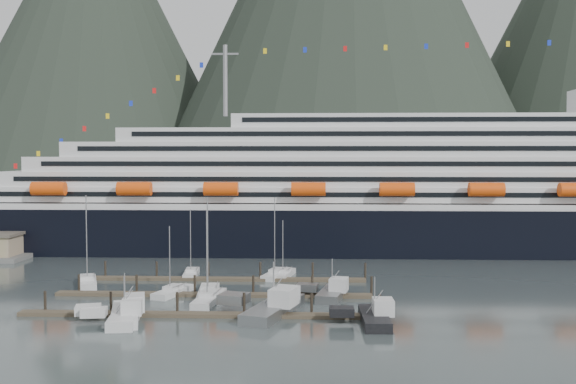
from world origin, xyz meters
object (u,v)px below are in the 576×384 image
(trawler_d, at_px, (373,316))
(trawler_b, at_px, (124,316))
(sailboat_g, at_px, (277,275))
(trawler_c, at_px, (272,307))
(sailboat_a, at_px, (87,283))
(trawler_a, at_px, (124,313))
(sailboat_e, at_px, (191,274))
(sailboat_b, at_px, (208,293))
(trawler_e, at_px, (331,292))
(sailboat_f, at_px, (284,274))
(sailboat_c, at_px, (173,292))
(sailboat_d, at_px, (209,299))
(cruise_ship, at_px, (402,197))

(trawler_d, bearing_deg, trawler_b, 91.21)
(sailboat_g, distance_m, trawler_c, 28.05)
(sailboat_a, xyz_separation_m, trawler_a, (12.63, -22.64, 0.42))
(sailboat_a, distance_m, sailboat_e, 18.06)
(sailboat_e, xyz_separation_m, trawler_b, (-2.36, -33.77, 0.45))
(sailboat_g, bearing_deg, trawler_c, -162.30)
(trawler_a, height_order, trawler_c, trawler_c)
(sailboat_b, relative_size, trawler_e, 1.49)
(sailboat_f, xyz_separation_m, trawler_b, (-18.81, -33.77, 0.45))
(sailboat_c, xyz_separation_m, sailboat_g, (14.94, 16.00, 0.02))
(sailboat_e, xyz_separation_m, trawler_e, (24.39, -17.63, 0.45))
(sailboat_f, height_order, trawler_c, sailboat_f)
(trawler_c, xyz_separation_m, trawler_e, (8.15, 10.61, -0.12))
(sailboat_a, bearing_deg, trawler_b, -171.41)
(trawler_e, bearing_deg, sailboat_b, 99.22)
(sailboat_b, relative_size, trawler_a, 1.24)
(sailboat_b, xyz_separation_m, sailboat_d, (0.76, -4.11, -0.02))
(trawler_b, bearing_deg, sailboat_a, 20.09)
(sailboat_a, height_order, trawler_b, sailboat_a)
(sailboat_b, bearing_deg, sailboat_f, -37.76)
(cruise_ship, height_order, sailboat_e, cruise_ship)
(sailboat_c, bearing_deg, trawler_a, -173.34)
(trawler_c, bearing_deg, trawler_e, -20.87)
(sailboat_c, distance_m, trawler_b, 17.74)
(trawler_b, relative_size, trawler_d, 0.94)
(sailboat_c, xyz_separation_m, sailboat_f, (16.23, 16.23, -0.00))
(sailboat_b, relative_size, sailboat_f, 1.49)
(sailboat_b, height_order, sailboat_e, sailboat_b)
(sailboat_e, distance_m, trawler_e, 30.10)
(sailboat_b, bearing_deg, sailboat_g, -34.86)
(trawler_d, bearing_deg, sailboat_e, 41.09)
(cruise_ship, height_order, trawler_a, cruise_ship)
(sailboat_c, height_order, trawler_d, sailboat_c)
(sailboat_c, bearing_deg, trawler_e, -75.63)
(sailboat_a, bearing_deg, sailboat_e, -78.59)
(sailboat_d, height_order, trawler_e, sailboat_d)
(trawler_b, bearing_deg, sailboat_b, -33.90)
(sailboat_g, relative_size, trawler_b, 1.41)
(sailboat_b, relative_size, sailboat_d, 1.12)
(sailboat_b, xyz_separation_m, sailboat_g, (9.38, 16.69, -0.02))
(sailboat_c, relative_size, trawler_e, 1.06)
(trawler_b, distance_m, trawler_c, 19.40)
(sailboat_c, distance_m, sailboat_d, 7.93)
(sailboat_a, bearing_deg, sailboat_b, -129.29)
(sailboat_c, xyz_separation_m, sailboat_e, (-0.22, 16.23, 0.00))
(trawler_c, bearing_deg, sailboat_g, 18.83)
(trawler_d, bearing_deg, trawler_e, 17.57)
(sailboat_d, distance_m, trawler_e, 18.17)
(cruise_ship, distance_m, sailboat_c, 66.80)
(sailboat_e, bearing_deg, trawler_a, 169.11)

